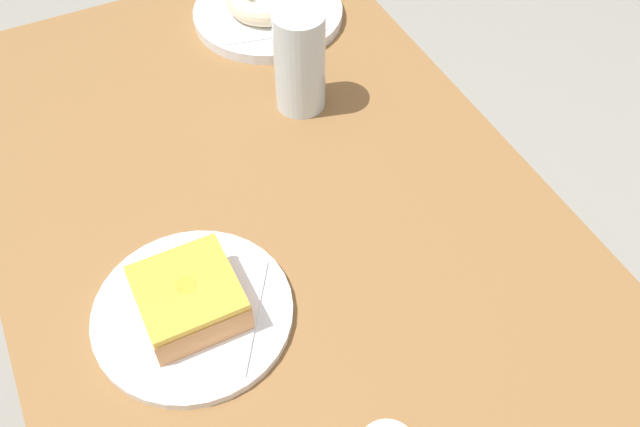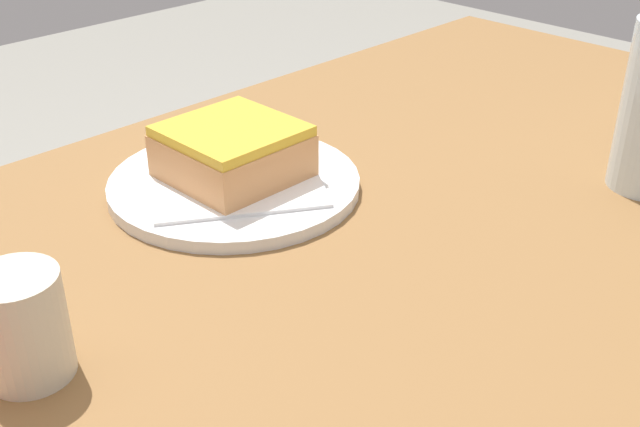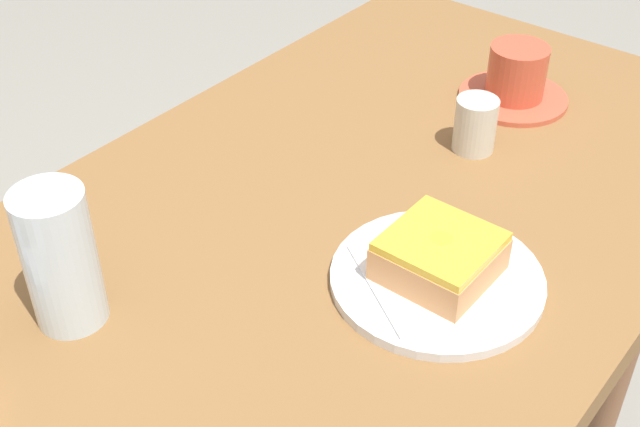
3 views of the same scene
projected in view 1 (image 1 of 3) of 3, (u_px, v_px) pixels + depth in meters
The scene contains 7 objects.
table at pixel (309, 310), 0.82m from camera, with size 1.17×0.62×0.72m.
plate_glazed_square at pixel (194, 314), 0.72m from camera, with size 0.21×0.21×0.01m, color white.
napkin_glazed_square at pixel (193, 311), 0.71m from camera, with size 0.14×0.14×0.00m, color white.
donut_glazed_square at pixel (189, 299), 0.69m from camera, with size 0.10×0.10×0.04m.
plate_sugar_ring at pixel (268, 13), 1.04m from camera, with size 0.22×0.22×0.02m, color white.
napkin_sugar_ring at pixel (268, 8), 1.04m from camera, with size 0.15×0.15×0.00m, color white.
water_glass at pixel (300, 61), 0.87m from camera, with size 0.07×0.07×0.14m, color silver.
Camera 1 is at (-0.39, 0.18, 1.34)m, focal length 39.18 mm.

